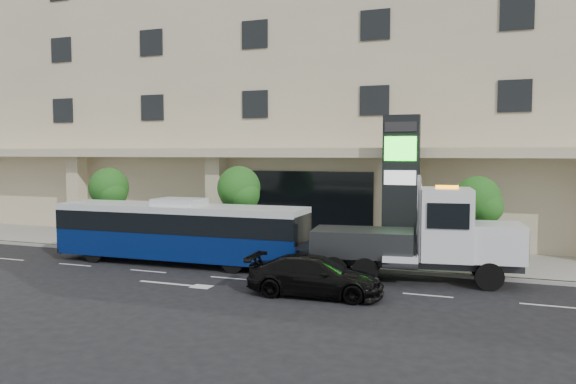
# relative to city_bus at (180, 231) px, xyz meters

# --- Properties ---
(ground) EXTENTS (120.00, 120.00, 0.00)m
(ground) POSITION_rel_city_bus_xyz_m (3.57, -0.46, -1.56)
(ground) COLOR black
(ground) RESTS_ON ground
(sidewalk) EXTENTS (120.00, 6.00, 0.15)m
(sidewalk) POSITION_rel_city_bus_xyz_m (3.57, 4.54, -1.49)
(sidewalk) COLOR gray
(sidewalk) RESTS_ON ground
(curb) EXTENTS (120.00, 0.30, 0.15)m
(curb) POSITION_rel_city_bus_xyz_m (3.57, 1.54, -1.49)
(curb) COLOR gray
(curb) RESTS_ON ground
(convention_center) EXTENTS (60.00, 17.60, 20.00)m
(convention_center) POSITION_rel_city_bus_xyz_m (3.57, 14.97, 8.41)
(convention_center) COLOR #C1B091
(convention_center) RESTS_ON ground
(tree_left) EXTENTS (2.27, 2.20, 4.22)m
(tree_left) POSITION_rel_city_bus_xyz_m (-6.40, 3.13, 1.55)
(tree_left) COLOR #422B19
(tree_left) RESTS_ON sidewalk
(tree_mid) EXTENTS (2.28, 2.20, 4.38)m
(tree_mid) POSITION_rel_city_bus_xyz_m (1.60, 3.13, 1.70)
(tree_mid) COLOR #422B19
(tree_mid) RESTS_ON sidewalk
(tree_right) EXTENTS (2.10, 2.00, 4.04)m
(tree_right) POSITION_rel_city_bus_xyz_m (13.10, 3.13, 1.47)
(tree_right) COLOR #422B19
(tree_right) RESTS_ON sidewalk
(city_bus) EXTENTS (12.16, 2.77, 3.07)m
(city_bus) POSITION_rel_city_bus_xyz_m (0.00, 0.00, 0.00)
(city_bus) COLOR black
(city_bus) RESTS_ON ground
(tow_truck) EXTENTS (9.45, 3.34, 4.27)m
(tow_truck) POSITION_rel_city_bus_xyz_m (11.17, 0.30, 0.20)
(tow_truck) COLOR #2D3033
(tow_truck) RESTS_ON ground
(black_sedan) EXTENTS (5.07, 2.28, 1.44)m
(black_sedan) POSITION_rel_city_bus_xyz_m (7.72, -3.38, -0.84)
(black_sedan) COLOR black
(black_sedan) RESTS_ON ground
(signage_pylon) EXTENTS (1.73, 0.69, 6.84)m
(signage_pylon) POSITION_rel_city_bus_xyz_m (9.56, 4.27, 2.05)
(signage_pylon) COLOR black
(signage_pylon) RESTS_ON sidewalk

